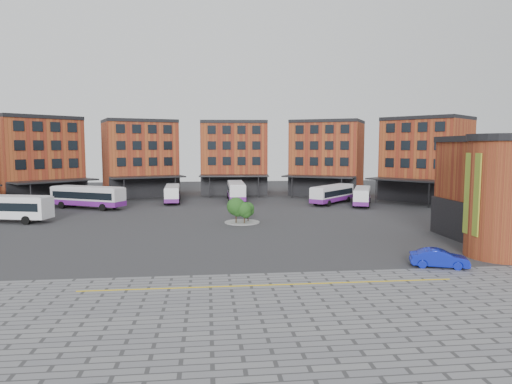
{
  "coord_description": "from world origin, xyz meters",
  "views": [
    {
      "loc": [
        -2.31,
        -44.36,
        9.57
      ],
      "look_at": [
        3.6,
        10.56,
        4.0
      ],
      "focal_mm": 32.0,
      "sensor_mm": 36.0,
      "label": 1
    }
  ],
  "objects": [
    {
      "name": "bus_c",
      "position": [
        -8.24,
        33.87,
        1.55
      ],
      "size": [
        2.9,
        10.27,
        2.87
      ],
      "rotation": [
        0.0,
        0.0,
        0.04
      ],
      "color": "white",
      "rests_on": "ground"
    },
    {
      "name": "bus_d",
      "position": [
        2.7,
        34.78,
        1.79
      ],
      "size": [
        3.07,
        11.74,
        3.3
      ],
      "rotation": [
        0.0,
        0.0,
        -0.01
      ],
      "color": "silver",
      "rests_on": "ground"
    },
    {
      "name": "bus_b",
      "position": [
        -20.54,
        27.37,
        1.86
      ],
      "size": [
        12.11,
        8.03,
        3.43
      ],
      "rotation": [
        0.0,
        0.0,
        1.1
      ],
      "color": "silver",
      "rests_on": "ground"
    },
    {
      "name": "tree_island",
      "position": [
        1.85,
        11.5,
        1.72
      ],
      "size": [
        4.4,
        4.4,
        3.28
      ],
      "color": "gray",
      "rests_on": "ground"
    },
    {
      "name": "paving_zone",
      "position": [
        2.0,
        -22.0,
        0.01
      ],
      "size": [
        50.0,
        22.0,
        0.02
      ],
      "primitive_type": "cube",
      "color": "slate",
      "rests_on": "ground"
    },
    {
      "name": "main_building",
      "position": [
        -4.77,
        38.25,
        7.23
      ],
      "size": [
        94.14,
        42.48,
        14.6
      ],
      "color": "brown",
      "rests_on": "ground"
    },
    {
      "name": "bus_a",
      "position": [
        -27.77,
        15.63,
        2.0
      ],
      "size": [
        12.22,
        5.66,
        3.37
      ],
      "rotation": [
        0.0,
        0.0,
        1.31
      ],
      "color": "white",
      "rests_on": "ground"
    },
    {
      "name": "yellow_line",
      "position": [
        2.0,
        -14.0,
        0.03
      ],
      "size": [
        26.0,
        0.15,
        0.02
      ],
      "primitive_type": "cube",
      "color": "gold",
      "rests_on": "paving_zone"
    },
    {
      "name": "bus_f",
      "position": [
        22.61,
        26.63,
        1.55
      ],
      "size": [
        5.89,
        10.32,
        2.86
      ],
      "rotation": [
        0.0,
        0.0,
        -0.37
      ],
      "color": "white",
      "rests_on": "ground"
    },
    {
      "name": "bus_e",
      "position": [
        18.4,
        29.24,
        1.66
      ],
      "size": [
        9.29,
        9.66,
        3.07
      ],
      "rotation": [
        0.0,
        0.0,
        -0.75
      ],
      "color": "silver",
      "rests_on": "ground"
    },
    {
      "name": "ground",
      "position": [
        0.0,
        0.0,
        0.0
      ],
      "size": [
        160.0,
        160.0,
        0.0
      ],
      "primitive_type": "plane",
      "color": "#28282B",
      "rests_on": "ground"
    },
    {
      "name": "blue_car",
      "position": [
        15.9,
        -10.76,
        0.73
      ],
      "size": [
        4.67,
        2.86,
        1.45
      ],
      "primitive_type": "imported",
      "rotation": [
        0.0,
        0.0,
        1.25
      ],
      "color": "#0C1AA2",
      "rests_on": "ground"
    }
  ]
}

